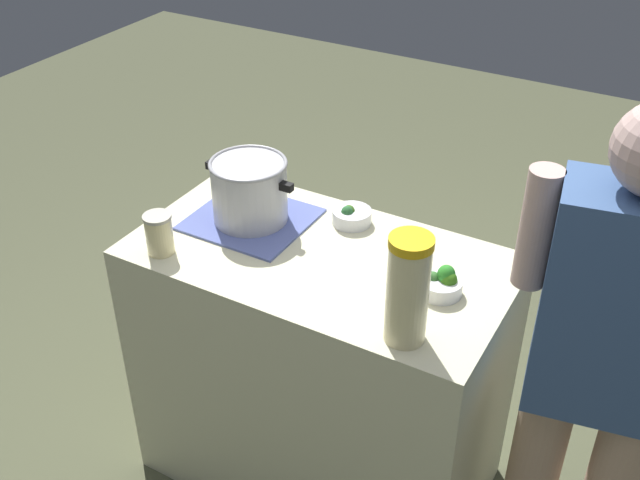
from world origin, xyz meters
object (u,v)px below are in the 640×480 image
at_px(mason_jar, 159,234).
at_px(broccoli_bowl_center, 442,283).
at_px(lemonade_pitcher, 408,290).
at_px(person_cook, 598,381).
at_px(cooking_pot, 249,190).
at_px(broccoli_bowl_front, 351,216).

height_order(mason_jar, broccoli_bowl_center, mason_jar).
xyz_separation_m(lemonade_pitcher, broccoli_bowl_center, (0.01, 0.22, -0.12)).
bearing_deg(person_cook, cooking_pot, 172.41).
relative_size(mason_jar, broccoli_bowl_front, 1.03).
bearing_deg(cooking_pot, broccoli_bowl_center, -4.41).
height_order(cooking_pot, broccoli_bowl_center, cooking_pot).
bearing_deg(mason_jar, broccoli_bowl_center, 15.91).
height_order(mason_jar, broccoli_bowl_front, mason_jar).
relative_size(broccoli_bowl_front, person_cook, 0.08).
bearing_deg(cooking_pot, person_cook, -7.59).
height_order(broccoli_bowl_front, broccoli_bowl_center, broccoli_bowl_center).
xyz_separation_m(cooking_pot, lemonade_pitcher, (0.65, -0.27, 0.04)).
bearing_deg(lemonade_pitcher, broccoli_bowl_center, 87.34).
bearing_deg(person_cook, mason_jar, -174.10).
relative_size(lemonade_pitcher, broccoli_bowl_center, 2.54).
xyz_separation_m(broccoli_bowl_center, person_cook, (0.45, -0.10, -0.07)).
xyz_separation_m(cooking_pot, mason_jar, (-0.13, -0.28, -0.05)).
xyz_separation_m(lemonade_pitcher, mason_jar, (-0.78, -0.00, -0.09)).
bearing_deg(broccoli_bowl_center, cooking_pot, 175.59).
relative_size(broccoli_bowl_front, broccoli_bowl_center, 1.04).
relative_size(lemonade_pitcher, mason_jar, 2.39).
xyz_separation_m(lemonade_pitcher, person_cook, (0.46, 0.13, -0.19)).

